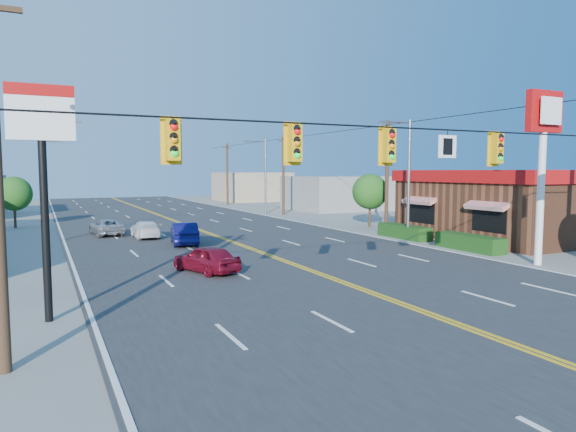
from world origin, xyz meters
name	(u,v)px	position (x,y,z in m)	size (l,w,h in m)	color
ground	(415,311)	(0.00, 0.00, 0.00)	(160.00, 160.00, 0.00)	gray
road	(222,239)	(0.00, 20.00, 0.03)	(20.00, 120.00, 0.06)	#2D2D30
signal_span	(416,163)	(-0.12, 0.00, 4.89)	(24.32, 0.34, 9.00)	#47301E
kfc	(527,203)	(19.90, 12.00, 2.38)	(16.30, 12.40, 4.70)	brown
kfc_pylon	(543,142)	(11.00, 4.00, 6.04)	(2.20, 0.36, 8.50)	white
pizza_hut_sign	(42,153)	(-11.00, 4.00, 5.18)	(1.90, 0.30, 6.85)	black
streetlight_se	(406,173)	(10.79, 14.00, 4.51)	(2.55, 0.25, 8.00)	gray
streetlight_ne	(264,172)	(10.79, 38.00, 4.51)	(2.55, 0.25, 8.00)	gray
streetlight_sw	(45,173)	(-10.79, 22.00, 4.51)	(2.55, 0.25, 8.00)	gray
streetlight_nw	(42,172)	(-10.79, 48.00, 4.51)	(2.55, 0.25, 8.00)	gray
utility_pole_near	(387,177)	(12.20, 18.00, 4.20)	(0.28, 0.28, 8.40)	#47301E
utility_pole_mid	(283,175)	(12.20, 36.00, 4.20)	(0.28, 0.28, 8.40)	#47301E
utility_pole_far	(227,174)	(12.20, 54.00, 4.20)	(0.28, 0.28, 8.40)	#47301E
tree_kfc_rear	(370,192)	(13.50, 22.00, 2.93)	(2.94, 2.94, 4.41)	#47301E
tree_west	(14,194)	(-13.00, 34.00, 2.79)	(2.80, 2.80, 4.20)	#47301E
bld_east_mid	(342,193)	(22.00, 40.00, 2.00)	(12.00, 10.00, 4.00)	gray
bld_east_far	(252,187)	(19.00, 62.00, 2.20)	(10.00, 10.00, 4.40)	tan
car_magenta	(206,260)	(-4.44, 9.07, 0.62)	(1.46, 3.64, 1.24)	maroon
car_blue	(184,234)	(-3.07, 18.31, 0.69)	(1.46, 4.20, 1.38)	#0D0E51
car_white	(146,230)	(-4.65, 22.62, 0.58)	(1.63, 4.01, 1.16)	white
car_silver	(107,228)	(-6.87, 25.34, 0.57)	(1.90, 4.12, 1.14)	#B5B6BA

